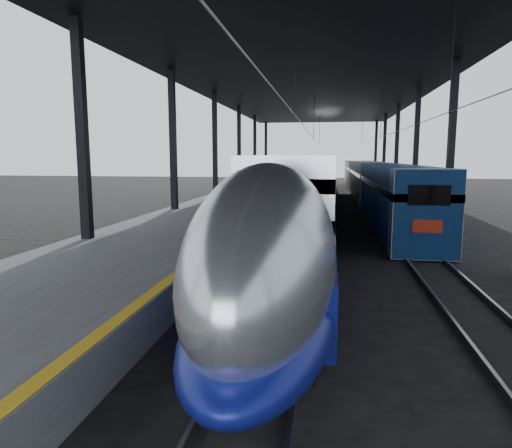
# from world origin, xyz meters

# --- Properties ---
(ground) EXTENTS (160.00, 160.00, 0.00)m
(ground) POSITION_xyz_m (0.00, 0.00, 0.00)
(ground) COLOR black
(ground) RESTS_ON ground
(platform) EXTENTS (6.00, 80.00, 1.00)m
(platform) POSITION_xyz_m (-3.50, 20.00, 0.50)
(platform) COLOR #4C4C4F
(platform) RESTS_ON ground
(yellow_strip) EXTENTS (0.30, 80.00, 0.01)m
(yellow_strip) POSITION_xyz_m (-0.70, 20.00, 1.00)
(yellow_strip) COLOR gold
(yellow_strip) RESTS_ON platform
(rails) EXTENTS (6.52, 80.00, 0.16)m
(rails) POSITION_xyz_m (4.50, 20.00, 0.08)
(rails) COLOR slate
(rails) RESTS_ON ground
(canopy) EXTENTS (18.00, 75.00, 9.47)m
(canopy) POSITION_xyz_m (1.90, 20.00, 9.12)
(canopy) COLOR black
(canopy) RESTS_ON ground
(tgv_train) EXTENTS (2.86, 65.20, 4.11)m
(tgv_train) POSITION_xyz_m (2.00, 25.65, 1.92)
(tgv_train) COLOR silver
(tgv_train) RESTS_ON ground
(second_train) EXTENTS (2.63, 56.05, 3.62)m
(second_train) POSITION_xyz_m (7.00, 34.57, 1.83)
(second_train) COLOR navy
(second_train) RESTS_ON ground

